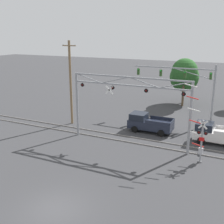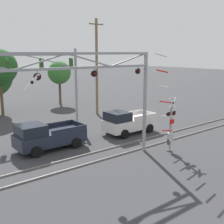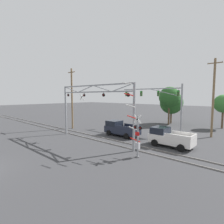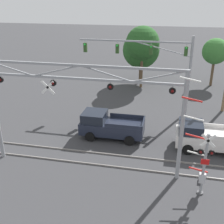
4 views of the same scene
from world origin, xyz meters
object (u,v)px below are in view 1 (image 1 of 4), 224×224
Objects in this scene: crossing_gantry at (129,99)px; pickup_truck_following at (215,134)px; traffic_signal_span at (191,82)px; background_tree_far_left_verge at (184,77)px; utility_pole_left at (71,82)px; crossing_signal_mast at (200,139)px; pickup_truck_lead at (149,123)px; background_tree_far_right_verge at (185,72)px.

pickup_truck_following is at bearing 26.83° from crossing_gantry.
traffic_signal_span reaches higher than background_tree_far_left_verge.
traffic_signal_span is 1.60× the size of background_tree_far_left_verge.
utility_pole_left reaches higher than background_tree_far_left_verge.
crossing_gantry is 1.78× the size of crossing_signal_mast.
background_tree_far_left_verge is (10.15, 16.45, -0.99)m from utility_pole_left.
pickup_truck_following is at bearing 2.98° from utility_pole_left.
crossing_signal_mast is at bearing -75.16° from traffic_signal_span.
pickup_truck_lead is 10.42m from utility_pole_left.
crossing_gantry reaches higher than crossing_signal_mast.
pickup_truck_lead is (-3.36, -5.94, -4.06)m from traffic_signal_span.
crossing_signal_mast is 8.68m from pickup_truck_lead.
crossing_gantry is 17.84m from background_tree_far_right_verge.
utility_pole_left is at bearing -177.02° from pickup_truck_following.
pickup_truck_lead and pickup_truck_following have the same top height.
traffic_signal_span is 7.94m from pickup_truck_lead.
background_tree_far_right_verge is at bearing 54.34° from utility_pole_left.
crossing_gantry is 2.63× the size of pickup_truck_following.
crossing_signal_mast is 0.94× the size of background_tree_far_right_verge.
pickup_truck_following is 17.19m from background_tree_far_left_verge.
utility_pole_left reaches higher than crossing_gantry.
utility_pole_left reaches higher than background_tree_far_right_verge.
pickup_truck_lead is 0.49× the size of utility_pole_left.
background_tree_far_right_verge is (-5.41, 19.01, 3.12)m from crossing_signal_mast.
crossing_signal_mast is at bearing -98.52° from pickup_truck_following.
crossing_signal_mast is at bearing -74.11° from background_tree_far_right_verge.
traffic_signal_span is 1.02× the size of utility_pole_left.
pickup_truck_lead is at bearing -94.42° from background_tree_far_right_verge.
pickup_truck_following is at bearing 81.48° from crossing_signal_mast.
pickup_truck_lead is at bearing 7.84° from utility_pole_left.
crossing_gantry is at bearing -153.17° from pickup_truck_following.
pickup_truck_following is at bearing -58.74° from traffic_signal_span.
crossing_gantry is 11.14m from traffic_signal_span.
utility_pole_left is at bearing 160.39° from crossing_gantry.
pickup_truck_lead is 7.24m from pickup_truck_following.
background_tree_far_right_verge is at bearing 107.52° from traffic_signal_span.
utility_pole_left is (-15.90, 4.39, 3.00)m from crossing_signal_mast.
crossing_signal_mast is 0.66× the size of traffic_signal_span.
utility_pole_left is at bearing -172.16° from pickup_truck_lead.
utility_pole_left reaches higher than crossing_signal_mast.
crossing_gantry is 7.65m from crossing_signal_mast.
utility_pole_left reaches higher than traffic_signal_span.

